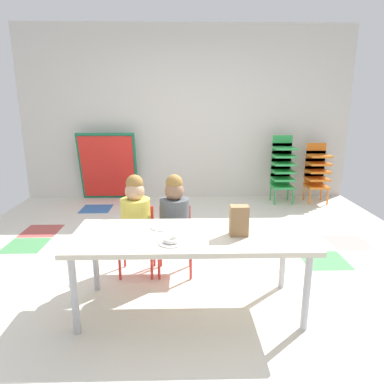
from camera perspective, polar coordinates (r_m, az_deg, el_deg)
ground_plane at (r=3.49m, az=-0.57°, el=-11.57°), size 5.22×5.05×0.02m
back_wall at (r=5.66m, az=-0.94°, el=12.69°), size 5.22×0.10×2.69m
craft_table at (r=2.55m, az=-0.26°, el=-8.04°), size 1.72×0.69×0.60m
seated_child_near_camera at (r=3.11m, az=-9.23°, el=-3.87°), size 0.32×0.31×0.92m
seated_child_middle_seat at (r=3.08m, az=-2.88°, el=-3.86°), size 0.32×0.32×0.92m
kid_chair_green_stack at (r=5.55m, az=14.71°, el=4.19°), size 0.32×0.30×1.04m
kid_chair_orange_stack at (r=5.73m, az=19.88°, el=3.50°), size 0.32×0.30×0.92m
folded_activity_table at (r=5.67m, az=-13.67°, el=4.07°), size 0.90×0.29×1.09m
paper_bag_brown at (r=2.49m, az=7.76°, el=-4.70°), size 0.13×0.09×0.22m
paper_plate_near_edge at (r=2.37m, az=-3.41°, el=-8.32°), size 0.18×0.18×0.01m
paper_plate_center_table at (r=2.66m, az=-4.95°, el=-5.75°), size 0.18×0.18×0.01m
donut_powdered_on_plate at (r=2.37m, az=-3.42°, el=-7.90°), size 0.11×0.11×0.03m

